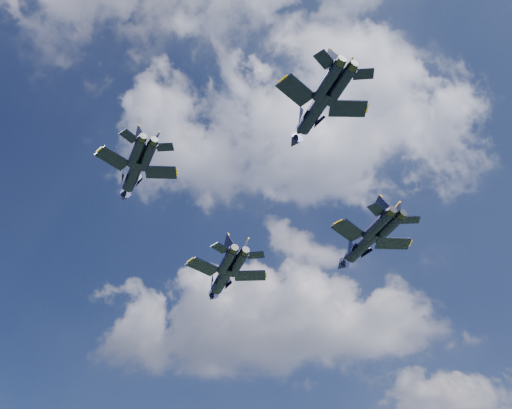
% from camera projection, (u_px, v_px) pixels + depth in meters
% --- Properties ---
extents(jet_lead, '(12.77, 17.06, 4.16)m').
position_uv_depth(jet_lead, '(222.00, 279.00, 93.31)').
color(jet_lead, black).
extents(jet_left, '(10.91, 13.49, 3.37)m').
position_uv_depth(jet_left, '(133.00, 176.00, 75.67)').
color(jet_left, black).
extents(jet_right, '(13.36, 16.45, 4.12)m').
position_uv_depth(jet_right, '(361.00, 246.00, 85.67)').
color(jet_right, black).
extents(jet_slot, '(11.83, 14.95, 3.72)m').
position_uv_depth(jet_slot, '(313.00, 114.00, 69.74)').
color(jet_slot, black).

